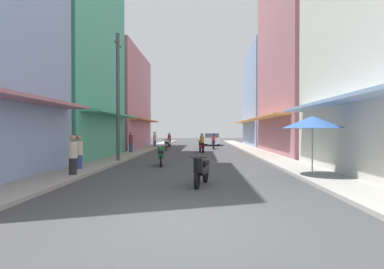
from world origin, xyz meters
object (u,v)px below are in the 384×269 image
at_px(motorbike_black, 201,170).
at_px(motorbike_green, 161,156).
at_px(motorbike_blue, 213,142).
at_px(motorbike_white, 166,145).
at_px(utility_pole, 118,97).
at_px(pedestrian_crossing, 131,143).
at_px(vendor_umbrella, 312,122).
at_px(pedestrian_midway, 79,154).
at_px(motorbike_red, 202,144).
at_px(parked_car, 212,139).
at_px(pedestrian_foreground, 73,156).
at_px(motorbike_silver, 169,141).
at_px(pedestrian_far, 155,139).

bearing_deg(motorbike_black, motorbike_green, 109.74).
bearing_deg(motorbike_blue, motorbike_black, -93.07).
bearing_deg(motorbike_white, utility_pole, -97.08).
bearing_deg(pedestrian_crossing, vendor_umbrella, -53.01).
height_order(motorbike_blue, utility_pole, utility_pole).
bearing_deg(pedestrian_midway, utility_pole, 80.29).
height_order(motorbike_green, motorbike_black, same).
height_order(motorbike_red, pedestrian_midway, motorbike_red).
bearing_deg(parked_car, motorbike_black, -92.53).
distance_m(motorbike_black, pedestrian_midway, 6.23).
distance_m(pedestrian_foreground, pedestrian_midway, 1.79).
relative_size(motorbike_green, motorbike_black, 1.01).
relative_size(motorbike_blue, vendor_umbrella, 0.79).
relative_size(motorbike_green, pedestrian_foreground, 1.13).
height_order(motorbike_blue, motorbike_green, motorbike_blue).
xyz_separation_m(motorbike_black, parked_car, (1.22, 27.53, 0.24)).
distance_m(pedestrian_midway, pedestrian_crossing, 10.86).
distance_m(parked_car, pedestrian_crossing, 14.98).
distance_m(motorbike_red, utility_pole, 9.94).
height_order(motorbike_green, vendor_umbrella, vendor_umbrella).
relative_size(motorbike_silver, vendor_umbrella, 0.79).
relative_size(motorbike_black, motorbike_silver, 0.99).
relative_size(motorbike_black, pedestrian_foreground, 1.12).
bearing_deg(motorbike_white, motorbike_red, -39.81).
xyz_separation_m(motorbike_black, utility_pole, (-4.62, 7.14, 3.13)).
distance_m(motorbike_silver, pedestrian_midway, 19.56).
relative_size(motorbike_green, utility_pole, 0.25).
relative_size(pedestrian_foreground, utility_pole, 0.22).
bearing_deg(pedestrian_crossing, motorbike_silver, 76.65).
distance_m(motorbike_silver, pedestrian_far, 1.60).
bearing_deg(motorbike_green, pedestrian_crossing, 112.41).
distance_m(motorbike_blue, utility_pole, 14.64).
distance_m(motorbike_green, motorbike_red, 9.90).
bearing_deg(motorbike_silver, motorbike_white, -87.25).
xyz_separation_m(pedestrian_far, vendor_umbrella, (8.89, -20.55, 1.11)).
bearing_deg(pedestrian_far, motorbike_red, -53.65).
distance_m(pedestrian_crossing, pedestrian_far, 7.91).
bearing_deg(motorbike_black, pedestrian_midway, 148.07).
xyz_separation_m(motorbike_blue, pedestrian_midway, (-6.37, -17.00, 0.07)).
bearing_deg(pedestrian_midway, motorbike_white, 82.24).
relative_size(motorbike_blue, pedestrian_crossing, 1.08).
height_order(motorbike_silver, pedestrian_far, pedestrian_far).
relative_size(motorbike_black, pedestrian_midway, 1.14).
relative_size(motorbike_red, pedestrian_crossing, 1.07).
bearing_deg(motorbike_green, pedestrian_foreground, -123.09).
height_order(motorbike_blue, vendor_umbrella, vendor_umbrella).
bearing_deg(motorbike_white, motorbike_black, -79.82).
bearing_deg(motorbike_silver, pedestrian_foreground, -93.61).
relative_size(motorbike_blue, parked_car, 0.43).
relative_size(pedestrian_foreground, pedestrian_far, 0.94).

